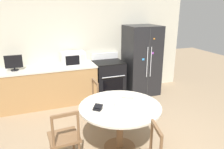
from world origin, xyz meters
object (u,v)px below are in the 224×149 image
oven_range (109,79)px  dining_chair_left (64,138)px  countertop_tv (14,62)px  microwave (73,58)px  dining_chair_far (103,102)px  candle_glass (117,104)px  refrigerator (141,60)px  wallet (98,108)px

oven_range → dining_chair_left: oven_range is taller
oven_range → countertop_tv: (-2.14, 0.05, 0.61)m
countertop_tv → dining_chair_left: countertop_tv is taller
microwave → dining_chair_far: 1.46m
dining_chair_far → dining_chair_left: size_ratio=1.00×
dining_chair_left → candle_glass: (0.83, 0.05, 0.37)m
refrigerator → wallet: (-1.81, -2.05, -0.10)m
dining_chair_left → oven_range: bearing=52.5°
countertop_tv → oven_range: bearing=-1.3°
oven_range → refrigerator: bearing=-3.7°
countertop_tv → candle_glass: 2.66m
refrigerator → wallet: refrigerator is taller
dining_chair_far → candle_glass: 0.98m
candle_glass → wallet: candle_glass is taller
candle_glass → wallet: 0.30m
refrigerator → candle_glass: bearing=-126.2°
dining_chair_left → candle_glass: 0.91m
oven_range → candle_glass: 2.23m
countertop_tv → dining_chair_far: 2.14m
oven_range → wallet: 2.32m
refrigerator → dining_chair_left: 3.18m
refrigerator → dining_chair_far: 1.89m
oven_range → dining_chair_far: bearing=-114.1°
microwave → candle_glass: size_ratio=5.72×
countertop_tv → wallet: size_ratio=2.06×
refrigerator → microwave: size_ratio=3.28×
dining_chair_left → wallet: (0.53, 0.06, 0.36)m
microwave → refrigerator: bearing=-4.2°
dining_chair_far → wallet: size_ratio=5.18×
dining_chair_left → countertop_tv: bearing=103.8°
refrigerator → dining_chair_far: size_ratio=1.97×
microwave → countertop_tv: countertop_tv is taller
refrigerator → candle_glass: 2.55m
countertop_tv → candle_glass: size_ratio=3.79×
dining_chair_far → candle_glass: size_ratio=9.53×
microwave → dining_chair_far: microwave is taller
dining_chair_far → wallet: (-0.38, -0.89, 0.36)m
oven_range → candle_glass: (-0.62, -2.12, 0.34)m
refrigerator → dining_chair_left: (-2.33, -2.11, -0.45)m
refrigerator → countertop_tv: refrigerator is taller
refrigerator → dining_chair_far: refrigerator is taller
refrigerator → candle_glass: size_ratio=18.75×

